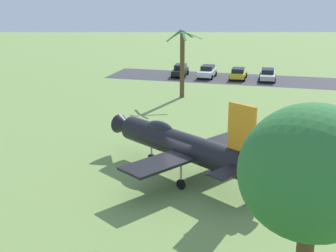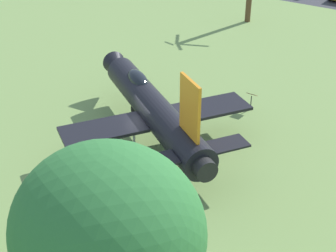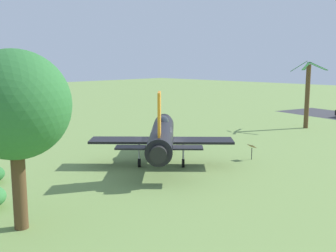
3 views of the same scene
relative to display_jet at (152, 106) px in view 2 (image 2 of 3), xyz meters
The scene contains 4 objects.
ground_plane 2.06m from the display_jet, 42.92° to the left, with size 200.00×200.00×0.00m, color #75934C.
display_jet is the anchor object (origin of this frame).
shade_tree 13.74m from the display_jet, 17.06° to the left, with size 4.67×4.98×7.82m.
info_plaque 6.82m from the display_jet, 140.38° to the left, with size 0.52×0.67×1.14m.
Camera 2 is at (20.70, 8.22, 13.93)m, focal length 52.57 mm.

